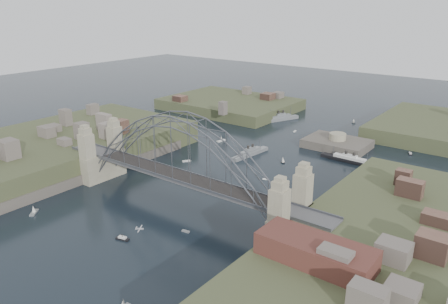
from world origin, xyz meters
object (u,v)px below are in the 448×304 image
bridge (180,162)px  ocean_liner (349,160)px  naval_cruiser_near (250,153)px  naval_cruiser_far (281,118)px  wharf_shed (315,251)px  fort_island (337,148)px

bridge → ocean_liner: 63.12m
bridge → naval_cruiser_near: (-8.29, 43.82, -11.52)m
naval_cruiser_near → naval_cruiser_far: 49.69m
naval_cruiser_near → wharf_shed: bearing=-47.9°
naval_cruiser_far → fort_island: bearing=-30.4°
wharf_shed → bridge: bearing=162.3°
naval_cruiser_near → ocean_liner: 33.14m
bridge → fort_island: (12.00, 70.00, -12.66)m
wharf_shed → naval_cruiser_far: wharf_shed is taller
bridge → ocean_liner: (21.59, 58.17, -11.57)m
wharf_shed → ocean_liner: 76.13m
naval_cruiser_near → naval_cruiser_far: naval_cruiser_far is taller
bridge → naval_cruiser_far: bridge is taller
bridge → naval_cruiser_far: (-23.84, 91.02, -11.36)m
fort_island → wharf_shed: 90.48m
naval_cruiser_near → naval_cruiser_far: (-15.55, 47.19, 0.16)m
bridge → wharf_shed: (44.00, -14.00, -2.32)m
naval_cruiser_far → ocean_liner: size_ratio=0.90×
wharf_shed → naval_cruiser_near: bearing=132.1°
naval_cruiser_near → fort_island: bearing=52.2°
fort_island → naval_cruiser_far: size_ratio=1.24×
bridge → naval_cruiser_near: bearing=100.7°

